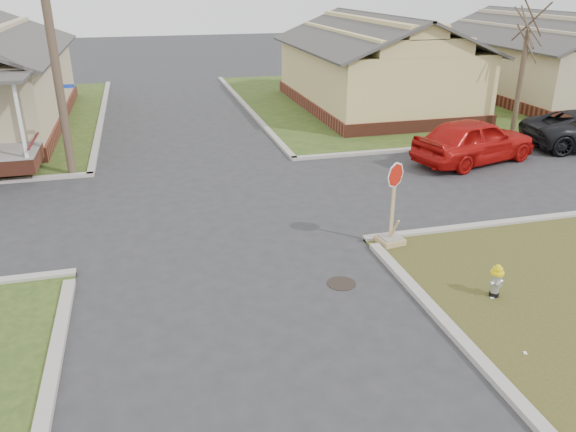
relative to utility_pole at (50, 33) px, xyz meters
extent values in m
plane|color=#2B2B2E|center=(4.20, -8.90, -4.66)|extent=(120.00, 120.00, 0.00)
cube|color=#2B4318|center=(26.20, 9.10, -4.64)|extent=(37.00, 19.00, 0.05)
cylinder|color=black|center=(6.40, -9.40, -4.66)|extent=(0.64, 0.64, 0.01)
cube|color=brown|center=(14.20, 7.60, -4.36)|extent=(7.20, 11.20, 0.60)
cube|color=#D4C27D|center=(14.20, 7.60, -2.76)|extent=(7.00, 11.00, 2.60)
cube|color=brown|center=(24.20, 7.60, -4.36)|extent=(7.20, 11.20, 0.60)
cube|color=beige|center=(24.20, 7.60, -2.76)|extent=(7.00, 11.00, 2.60)
cylinder|color=#473429|center=(0.00, 0.00, -0.16)|extent=(0.28, 0.28, 9.00)
cylinder|color=#473429|center=(18.20, 1.30, -2.51)|extent=(0.22, 0.22, 4.20)
cylinder|color=black|center=(9.30, -10.78, -4.57)|extent=(0.20, 0.20, 0.09)
cylinder|color=#B1B1B6|center=(9.30, -10.78, -4.31)|extent=(0.17, 0.17, 0.42)
sphere|color=#B1B1B6|center=(9.30, -10.78, -4.10)|extent=(0.17, 0.17, 0.17)
cylinder|color=yellow|center=(9.30, -10.78, -4.06)|extent=(0.28, 0.28, 0.06)
cylinder|color=yellow|center=(9.30, -10.78, -4.00)|extent=(0.20, 0.20, 0.09)
sphere|color=yellow|center=(9.30, -10.78, -3.94)|extent=(0.14, 0.14, 0.14)
cube|color=tan|center=(8.25, -7.84, -4.54)|extent=(0.59, 0.59, 0.14)
cube|color=gray|center=(8.25, -7.84, -4.45)|extent=(0.48, 0.48, 0.04)
cube|color=tan|center=(8.25, -7.84, -3.51)|extent=(0.09, 0.04, 2.01)
cylinder|color=#AE160B|center=(8.25, -7.88, -2.79)|extent=(0.54, 0.24, 0.57)
cylinder|color=white|center=(8.25, -7.86, -2.79)|extent=(0.61, 0.26, 0.65)
imported|color=#AF0F0C|center=(14.05, -2.19, -3.84)|extent=(5.18, 3.15, 1.65)
camera|label=1|loc=(2.51, -19.56, 1.55)|focal=35.00mm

